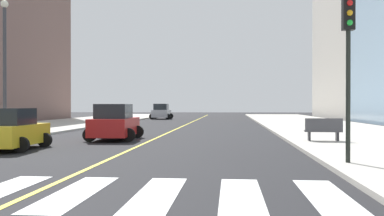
# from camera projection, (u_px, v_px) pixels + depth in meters

# --- Properties ---
(sidewalk_kerb_east) EXTENTS (10.00, 120.00, 0.15)m
(sidewalk_kerb_east) POSITION_uv_depth(u_px,v_px,m) (372.00, 138.00, 24.58)
(sidewalk_kerb_east) COLOR #B2ADA3
(sidewalk_kerb_east) RESTS_ON ground
(crosswalk_paint) EXTENTS (13.50, 4.00, 0.01)m
(crosswalk_paint) POSITION_uv_depth(u_px,v_px,m) (36.00, 192.00, 9.69)
(crosswalk_paint) COLOR silver
(crosswalk_paint) RESTS_ON ground
(lane_divider_paint) EXTENTS (0.16, 80.00, 0.01)m
(lane_divider_paint) POSITION_uv_depth(u_px,v_px,m) (189.00, 124.00, 45.55)
(lane_divider_paint) COLOR yellow
(lane_divider_paint) RESTS_ON ground
(car_yellow_nearest) EXTENTS (2.60, 4.07, 1.79)m
(car_yellow_nearest) POSITION_uv_depth(u_px,v_px,m) (12.00, 130.00, 18.79)
(car_yellow_nearest) COLOR gold
(car_yellow_nearest) RESTS_ON ground
(car_red_second) EXTENTS (2.86, 4.49, 1.98)m
(car_red_second) POSITION_uv_depth(u_px,v_px,m) (115.00, 123.00, 24.21)
(car_red_second) COLOR red
(car_red_second) RESTS_ON ground
(car_silver_third) EXTENTS (2.97, 4.72, 2.10)m
(car_silver_third) POSITION_uv_depth(u_px,v_px,m) (161.00, 112.00, 60.07)
(car_silver_third) COLOR #B7B7BC
(car_silver_third) RESTS_ON ground
(traffic_light_near_corner) EXTENTS (0.36, 0.41, 5.08)m
(traffic_light_near_corner) POSITION_uv_depth(u_px,v_px,m) (348.00, 47.00, 13.51)
(traffic_light_near_corner) COLOR black
(traffic_light_near_corner) RESTS_ON sidewalk_kerb_east
(park_bench) EXTENTS (1.83, 0.66, 1.12)m
(park_bench) POSITION_uv_depth(u_px,v_px,m) (323.00, 130.00, 21.69)
(park_bench) COLOR #47474C
(park_bench) RESTS_ON sidewalk_kerb_east
(street_lamp) EXTENTS (0.44, 0.44, 7.74)m
(street_lamp) POSITION_uv_depth(u_px,v_px,m) (5.00, 56.00, 24.97)
(street_lamp) COLOR #38383D
(street_lamp) RESTS_ON sidewalk_kerb_west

